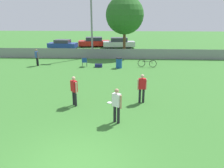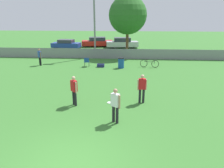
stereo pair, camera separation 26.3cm
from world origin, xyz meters
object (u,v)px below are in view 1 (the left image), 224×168
at_px(tree_near_pole, 125,15).
at_px(spectator_in_blue, 37,56).
at_px(player_thrower_red, 142,87).
at_px(gear_bag_sideline, 99,66).
at_px(parked_car_silver, 119,43).
at_px(player_receiver_white, 117,104).
at_px(light_pole, 91,9).
at_px(bicycle_sideline, 147,63).
at_px(player_defender_red, 74,89).
at_px(parked_car_blue, 63,44).
at_px(folding_chair_sideline, 84,62).
at_px(frisbee_disc, 110,103).
at_px(trash_bin, 119,63).
at_px(parked_car_red, 94,42).

height_order(tree_near_pole, spectator_in_blue, tree_near_pole).
distance_m(player_thrower_red, spectator_in_blue, 12.58).
bearing_deg(gear_bag_sideline, parked_car_silver, 82.67).
distance_m(player_receiver_white, spectator_in_blue, 13.55).
bearing_deg(tree_near_pole, light_pole, -163.27).
height_order(spectator_in_blue, bicycle_sideline, spectator_in_blue).
relative_size(player_defender_red, parked_car_blue, 0.39).
relative_size(player_thrower_red, bicycle_sideline, 0.94).
bearing_deg(spectator_in_blue, folding_chair_sideline, -139.74).
height_order(light_pole, player_defender_red, light_pole).
height_order(player_receiver_white, gear_bag_sideline, player_receiver_white).
bearing_deg(tree_near_pole, bicycle_sideline, -69.92).
distance_m(player_defender_red, parked_car_silver, 21.43).
distance_m(folding_chair_sideline, gear_bag_sideline, 1.36).
distance_m(player_thrower_red, bicycle_sideline, 8.72).
distance_m(player_defender_red, gear_bag_sideline, 9.01).
distance_m(player_defender_red, folding_chair_sideline, 9.10).
xyz_separation_m(parked_car_blue, parked_car_silver, (7.95, 1.24, 0.09)).
relative_size(tree_near_pole, bicycle_sideline, 3.95).
distance_m(player_thrower_red, parked_car_blue, 21.77).
distance_m(player_defender_red, frisbee_disc, 2.09).
height_order(trash_bin, parked_car_blue, parked_car_blue).
distance_m(tree_near_pole, player_receiver_white, 17.26).
bearing_deg(bicycle_sideline, parked_car_silver, 112.13).
bearing_deg(trash_bin, parked_car_silver, 91.36).
xyz_separation_m(frisbee_disc, parked_car_silver, (0.03, 20.89, 0.70)).
distance_m(trash_bin, parked_car_silver, 12.61).
bearing_deg(parked_car_blue, tree_near_pole, -25.32).
xyz_separation_m(tree_near_pole, trash_bin, (-0.47, -6.30, -4.11)).
height_order(spectator_in_blue, frisbee_disc, spectator_in_blue).
xyz_separation_m(player_defender_red, spectator_in_blue, (-5.57, 9.23, -0.02)).
distance_m(light_pole, trash_bin, 7.70).
bearing_deg(gear_bag_sideline, parked_car_red, 99.25).
height_order(player_thrower_red, gear_bag_sideline, player_thrower_red).
bearing_deg(parked_car_red, light_pole, -91.57).
relative_size(trash_bin, gear_bag_sideline, 1.44).
xyz_separation_m(tree_near_pole, player_receiver_white, (-0.34, -16.86, -3.67)).
distance_m(gear_bag_sideline, parked_car_blue, 12.83).
bearing_deg(tree_near_pole, gear_bag_sideline, -111.21).
bearing_deg(player_thrower_red, player_receiver_white, -125.34).
height_order(tree_near_pole, player_defender_red, tree_near_pole).
bearing_deg(parked_car_red, frisbee_disc, -88.17).
relative_size(player_receiver_white, bicycle_sideline, 0.94).
relative_size(parked_car_red, parked_car_silver, 1.02).
bearing_deg(light_pole, player_defender_red, -85.97).
height_order(tree_near_pole, trash_bin, tree_near_pole).
relative_size(player_receiver_white, folding_chair_sideline, 1.91).
relative_size(light_pole, gear_bag_sideline, 13.47).
bearing_deg(frisbee_disc, parked_car_red, 99.69).
distance_m(spectator_in_blue, frisbee_disc, 11.51).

